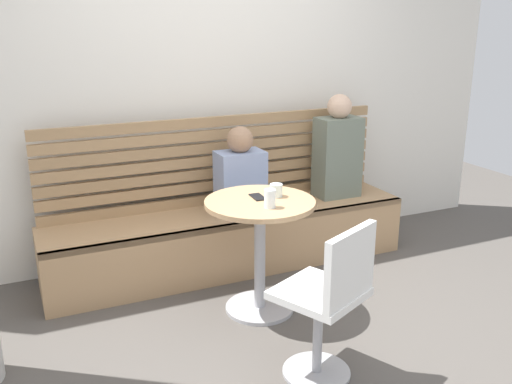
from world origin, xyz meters
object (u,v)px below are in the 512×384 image
(cafe_table, at_px, (260,234))
(cup_glass_short, at_px, (276,190))
(white_chair, at_px, (330,298))
(person_child_left, at_px, (240,175))
(person_adult, at_px, (338,151))
(phone_on_table, at_px, (258,197))
(cup_water_clear, at_px, (270,199))
(booth_bench, at_px, (231,240))

(cafe_table, relative_size, cup_glass_short, 9.25)
(white_chair, height_order, person_child_left, person_child_left)
(person_adult, relative_size, person_child_left, 1.28)
(cup_glass_short, distance_m, phone_on_table, 0.12)
(white_chair, relative_size, cup_glass_short, 10.63)
(white_chair, xyz_separation_m, cup_glass_short, (0.11, 0.84, 0.32))
(person_adult, height_order, person_child_left, person_adult)
(cafe_table, bearing_deg, white_chair, -89.01)
(cup_water_clear, bearing_deg, white_chair, -88.52)
(phone_on_table, bearing_deg, white_chair, 93.30)
(cup_water_clear, relative_size, phone_on_table, 0.79)
(cafe_table, bearing_deg, cup_water_clear, -91.22)
(cafe_table, height_order, phone_on_table, phone_on_table)
(white_chair, distance_m, cup_water_clear, 0.74)
(cup_water_clear, bearing_deg, person_adult, 40.50)
(booth_bench, relative_size, cup_glass_short, 33.75)
(cafe_table, distance_m, person_adult, 1.25)
(booth_bench, relative_size, phone_on_table, 19.29)
(person_adult, xyz_separation_m, cup_water_clear, (-1.00, -0.85, -0.01))
(booth_bench, height_order, cafe_table, cafe_table)
(white_chair, relative_size, person_child_left, 1.34)
(person_child_left, distance_m, cup_glass_short, 0.63)
(white_chair, bearing_deg, booth_bench, 87.73)
(person_adult, distance_m, cup_water_clear, 1.31)
(booth_bench, bearing_deg, person_child_left, -18.34)
(phone_on_table, bearing_deg, cup_glass_short, 169.86)
(cup_glass_short, bearing_deg, cup_water_clear, -125.83)
(person_adult, bearing_deg, person_child_left, -176.39)
(white_chair, bearing_deg, person_child_left, 84.89)
(person_adult, relative_size, cup_glass_short, 10.12)
(booth_bench, bearing_deg, person_adult, 1.85)
(booth_bench, distance_m, cup_glass_short, 0.86)
(person_adult, height_order, cup_water_clear, person_adult)
(cafe_table, relative_size, person_child_left, 1.17)
(booth_bench, distance_m, phone_on_table, 0.81)
(booth_bench, height_order, white_chair, white_chair)
(white_chair, height_order, phone_on_table, white_chair)
(cup_water_clear, bearing_deg, phone_on_table, 85.94)
(cafe_table, distance_m, white_chair, 0.81)
(person_child_left, xyz_separation_m, cup_water_clear, (-0.15, -0.80, 0.08))
(person_adult, bearing_deg, booth_bench, -178.15)
(white_chair, distance_m, phone_on_table, 0.91)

